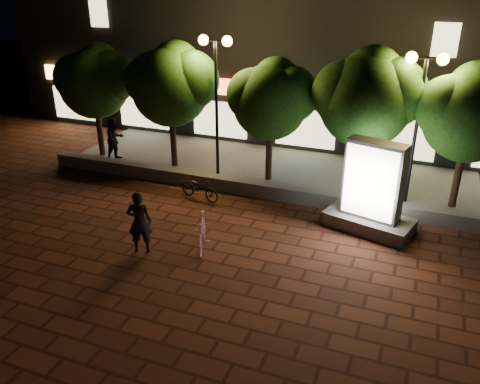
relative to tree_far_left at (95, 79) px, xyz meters
The scene contains 16 objects.
ground 9.43m from the tree_far_left, 38.18° to the right, with size 80.00×80.00×0.00m, color #5A2B1C.
retaining_wall 7.72m from the tree_far_left, 11.89° to the right, with size 16.00×0.45×0.50m, color slate.
sidewalk 7.74m from the tree_far_left, ahead, with size 16.00×5.00×0.08m, color slate.
building_block 10.38m from the tree_far_left, 47.32° to the left, with size 28.00×8.12×11.30m.
tree_far_left is the anchor object (origin of this frame).
tree_left 3.51m from the tree_far_left, ahead, with size 3.60×3.00×4.89m.
tree_mid 7.50m from the tree_far_left, ahead, with size 3.24×2.70×4.50m.
tree_right 10.81m from the tree_far_left, ahead, with size 3.72×3.10×5.07m.
tree_far_right 14.00m from the tree_far_left, ahead, with size 3.48×2.90×4.76m.
street_lamp_left 5.50m from the tree_far_left, ahead, with size 1.26×0.36×5.18m.
street_lamp_right 12.47m from the tree_far_left, ahead, with size 1.26×0.36×4.98m.
ad_kiosk 11.98m from the tree_far_left, 12.42° to the right, with size 2.86×1.94×2.83m.
scooter_pink 9.41m from the tree_far_left, 36.89° to the right, with size 0.48×1.69×1.02m, color #D685BC.
rider 8.72m from the tree_far_left, 47.61° to the right, with size 0.68×0.44×1.86m, color black.
scooter_parked 6.86m from the tree_far_left, 23.31° to the right, with size 0.56×1.59×0.84m, color black.
pedestrian 2.52m from the tree_far_left, 21.63° to the right, with size 0.85×0.67×1.76m, color black.
Camera 1 is at (5.63, -10.90, 7.31)m, focal length 36.44 mm.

